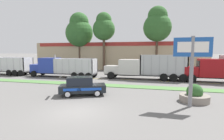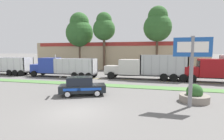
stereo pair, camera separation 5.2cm
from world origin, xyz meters
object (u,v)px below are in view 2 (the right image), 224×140
Objects in this scene: dump_truck_trail at (139,68)px; store_sign_post at (192,57)px; stone_planter at (194,96)px; dump_truck_lead at (220,70)px; dump_truck_mid at (57,67)px; rally_car at (82,86)px.

dump_truck_trail is 2.28× the size of store_sign_post.
stone_planter is at bearing -62.43° from dump_truck_trail.
stone_planter is at bearing -115.64° from dump_truck_lead.
dump_truck_mid reaches higher than stone_planter.
rally_car is 0.88× the size of store_sign_post.
stone_planter is (-5.14, -10.72, -1.20)m from dump_truck_lead.
store_sign_post reaches higher than dump_truck_lead.
stone_planter is at bearing -27.77° from dump_truck_mid.
store_sign_post is (9.41, -1.24, 2.87)m from rally_car.
rally_car is at bearing -178.24° from stone_planter.
stone_planter is at bearing 1.76° from rally_car.
dump_truck_trail is at bearing 3.94° from dump_truck_mid.
dump_truck_trail reaches higher than rally_car.
dump_truck_lead is at bearing 1.45° from dump_truck_mid.
dump_truck_trail is at bearing 117.57° from stone_planter.
store_sign_post reaches higher than dump_truck_trail.
dump_truck_mid reaches higher than dump_truck_trail.
dump_truck_mid is 22.05m from store_sign_post.
store_sign_post is 2.24× the size of stone_planter.
stone_planter is (5.76, -11.03, -1.11)m from dump_truck_trail.
rally_car is (9.18, -10.41, -0.67)m from dump_truck_mid.
dump_truck_lead is 0.98× the size of dump_truck_mid.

